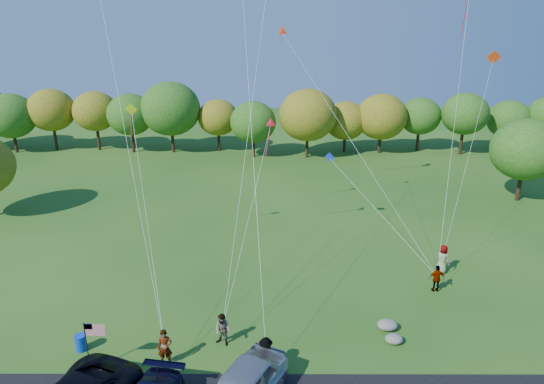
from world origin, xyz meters
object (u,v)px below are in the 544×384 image
Objects in this scene: flyer_a at (165,348)px; flyer_e at (443,259)px; flyer_b at (223,330)px; trash_barrel at (81,343)px; flyer_d at (437,278)px; flyer_c at (266,354)px.

flyer_a and flyer_e have the same top height.
flyer_b reaches higher than trash_barrel.
flyer_a is at bearing 77.14° from flyer_e.
flyer_d is 2.59m from flyer_e.
flyer_e is at bearing -118.27° from flyer_d.
flyer_d is at bearing 112.74° from flyer_e.
flyer_b is 0.92× the size of flyer_e.
flyer_d is at bearing 17.13° from flyer_a.
trash_barrel is at bearing -150.32° from flyer_b.
trash_barrel is at bearing 69.02° from flyer_e.
flyer_a is at bearing 20.86° from flyer_d.
flyer_d is at bearing -142.04° from flyer_c.
flyer_c is 14.68m from flyer_e.
trash_barrel is (-4.46, 1.07, -0.53)m from flyer_a.
flyer_b is at bearing 23.55° from flyer_a.
flyer_a is 4.61m from trash_barrel.
flyer_a is at bearing -123.55° from flyer_b.
flyer_a is 4.80m from flyer_c.
flyer_a is at bearing -0.58° from flyer_c.
flyer_c is 12.39m from flyer_d.
flyer_e is at bearing -136.93° from flyer_c.
flyer_c is at bearing -8.71° from trash_barrel.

